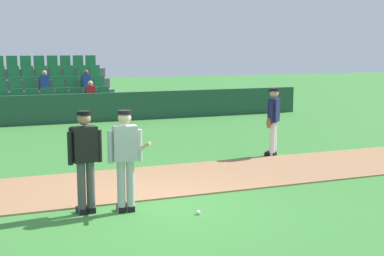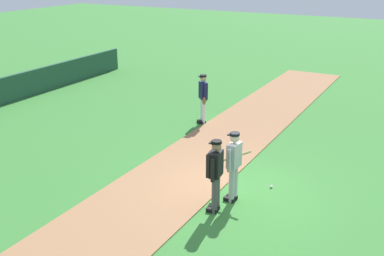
{
  "view_description": "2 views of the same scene",
  "coord_description": "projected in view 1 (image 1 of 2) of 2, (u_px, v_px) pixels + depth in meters",
  "views": [
    {
      "loc": [
        -2.63,
        -8.81,
        2.8
      ],
      "look_at": [
        1.54,
        1.77,
        1.09
      ],
      "focal_mm": 50.15,
      "sensor_mm": 36.0,
      "label": 1
    },
    {
      "loc": [
        -9.76,
        -4.08,
        5.51
      ],
      "look_at": [
        0.67,
        1.6,
        1.24
      ],
      "focal_mm": 43.83,
      "sensor_mm": 36.0,
      "label": 2
    }
  ],
  "objects": [
    {
      "name": "runner_navy_jersey",
      "position": [
        273.0,
        119.0,
        13.8
      ],
      "size": [
        0.56,
        0.5,
        1.76
      ],
      "color": "white",
      "rests_on": "ground"
    },
    {
      "name": "infield_dirt_path",
      "position": [
        124.0,
        184.0,
        11.03
      ],
      "size": [
        28.0,
        2.66,
        0.03
      ],
      "primitive_type": "cube",
      "color": "#9E704C",
      "rests_on": "ground"
    },
    {
      "name": "baseball",
      "position": [
        198.0,
        213.0,
        9.05
      ],
      "size": [
        0.07,
        0.07,
        0.07
      ],
      "primitive_type": "sphere",
      "color": "white",
      "rests_on": "ground"
    },
    {
      "name": "stadium_bleachers",
      "position": [
        51.0,
        98.0,
        21.85
      ],
      "size": [
        5.0,
        3.8,
        2.45
      ],
      "color": "slate",
      "rests_on": "ground"
    },
    {
      "name": "ground_plane",
      "position": [
        148.0,
        207.0,
        9.47
      ],
      "size": [
        80.0,
        80.0,
        0.0
      ],
      "primitive_type": "plane",
      "color": "#387A33"
    },
    {
      "name": "batter_grey_jersey",
      "position": [
        126.0,
        157.0,
        9.07
      ],
      "size": [
        0.67,
        0.79,
        1.76
      ],
      "color": "#B2B2B2",
      "rests_on": "ground"
    },
    {
      "name": "dugout_fence",
      "position": [
        59.0,
        109.0,
        19.76
      ],
      "size": [
        20.0,
        0.16,
        1.09
      ],
      "primitive_type": "cube",
      "color": "#234C38",
      "rests_on": "ground"
    },
    {
      "name": "umpire_home_plate",
      "position": [
        85.0,
        156.0,
        8.98
      ],
      "size": [
        0.59,
        0.34,
        1.76
      ],
      "color": "#4C4C4C",
      "rests_on": "ground"
    }
  ]
}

